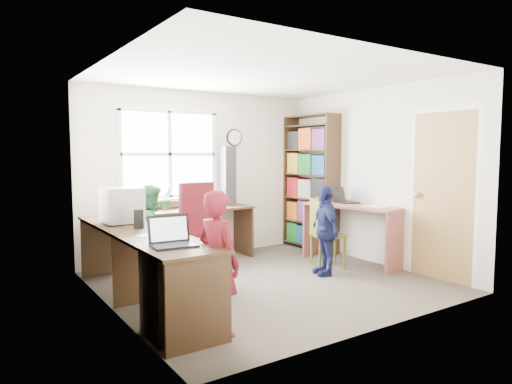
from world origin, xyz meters
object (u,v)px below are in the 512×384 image
l_desk (173,264)px  swivel_chair (202,240)px  crt_monitor (122,205)px  person_red (218,263)px  laptop_right (342,199)px  person_navy (325,230)px  potted_plant (167,198)px  wooden_chair (323,230)px  person_green (153,231)px  bookshelf (310,186)px  right_desk (355,220)px  laptop_left (172,239)px  cd_tower (229,176)px

l_desk → swivel_chair: 0.96m
crt_monitor → person_red: person_red is taller
laptop_right → person_navy: (-0.77, -0.50, -0.31)m
potted_plant → person_navy: 2.17m
wooden_chair → person_green: size_ratio=0.81×
bookshelf → wooden_chair: 1.30m
potted_plant → person_red: bearing=-103.2°
l_desk → person_red: person_red is taller
right_desk → wooden_chair: wooden_chair is taller
crt_monitor → laptop_right: (3.08, -0.23, -0.09)m
potted_plant → person_red: 2.61m
right_desk → l_desk: bearing=179.4°
right_desk → laptop_left: 3.26m
right_desk → potted_plant: 2.61m
right_desk → swivel_chair: swivel_chair is taller
swivel_chair → person_red: 1.55m
potted_plant → person_green: person_green is taller
right_desk → person_red: (-2.81, -1.18, 0.02)m
l_desk → right_desk: size_ratio=1.98×
wooden_chair → laptop_right: 0.70m
bookshelf → person_red: bearing=-142.4°
swivel_chair → crt_monitor: swivel_chair is taller
crt_monitor → person_red: size_ratio=0.34×
cd_tower → potted_plant: cd_tower is taller
wooden_chair → cd_tower: size_ratio=1.06×
person_navy → laptop_right: bearing=141.2°
wooden_chair → cd_tower: bearing=141.1°
person_navy → cd_tower: bearing=-144.3°
person_green → bookshelf: bearing=-51.2°
crt_monitor → person_red: bearing=-81.7°
bookshelf → cd_tower: bearing=169.2°
bookshelf → crt_monitor: (-3.16, -0.56, -0.05)m
wooden_chair → person_red: size_ratio=0.75×
wooden_chair → potted_plant: 2.15m
person_navy → bookshelf: bearing=164.7°
wooden_chair → cd_tower: 1.60m
bookshelf → crt_monitor: size_ratio=5.08×
person_green → laptop_left: bearing=-162.0°
right_desk → cd_tower: cd_tower is taller
swivel_chair → wooden_chair: 1.68m
wooden_chair → potted_plant: (-1.65, 1.32, 0.41)m
l_desk → potted_plant: size_ratio=9.43×
laptop_right → cd_tower: size_ratio=0.47×
swivel_chair → person_green: swivel_chair is taller
potted_plant → cd_tower: bearing=-3.4°
bookshelf → person_green: bookshelf is taller
wooden_chair → person_navy: person_navy is taller
right_desk → crt_monitor: (-3.09, 0.47, 0.36)m
swivel_chair → cd_tower: (0.95, 1.03, 0.68)m
wooden_chair → l_desk: bearing=-146.9°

